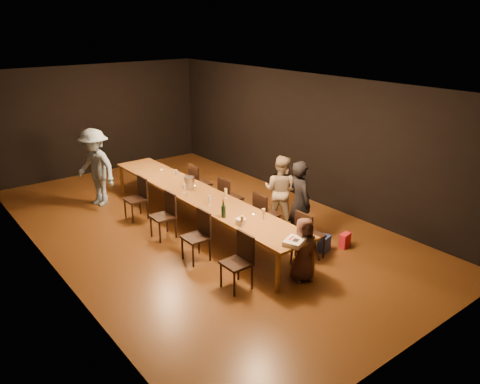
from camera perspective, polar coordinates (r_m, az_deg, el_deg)
ground at (r=10.00m, az=-4.99°, el=-4.19°), size 10.00×10.00×0.00m
room_shell at (r=9.33m, az=-5.38°, el=7.48°), size 6.04×10.04×3.02m
table at (r=9.73m, az=-5.11°, el=-0.43°), size 0.90×6.00×0.75m
chair_right_0 at (r=8.62m, az=8.57°, el=-5.13°), size 0.42×0.42×0.93m
chair_right_1 at (r=9.41m, az=3.30°, el=-2.70°), size 0.42×0.42×0.93m
chair_right_2 at (r=10.27m, az=-1.10°, el=-0.63°), size 0.42×0.42×0.93m
chair_right_3 at (r=11.19m, az=-4.80°, el=1.11°), size 0.42×0.42×0.93m
chair_left_0 at (r=7.60m, az=-0.45°, el=-8.60°), size 0.42×0.42×0.93m
chair_left_1 at (r=8.47m, az=-5.43°, el=-5.47°), size 0.42×0.42×0.93m
chair_left_2 at (r=9.42m, az=-9.40°, el=-2.91°), size 0.42×0.42×0.93m
chair_left_3 at (r=10.42m, az=-12.62°, el=-0.82°), size 0.42×0.42×0.93m
woman_birthday at (r=9.06m, az=7.30°, el=-1.28°), size 0.53×0.68×1.66m
woman_tan at (r=9.87m, az=4.96°, el=0.22°), size 0.83×0.91×1.51m
man_blue at (r=11.34m, az=-17.19°, el=2.88°), size 0.99×1.32×1.82m
child at (r=7.86m, az=7.77°, el=-6.97°), size 0.63×0.52×1.12m
gift_bag_red at (r=9.26m, az=12.68°, el=-5.78°), size 0.26×0.17×0.28m
gift_bag_blue at (r=9.02m, az=10.22°, el=-6.23°), size 0.29×0.23×0.31m
birthday_cake at (r=7.58m, az=6.65°, el=-6.05°), size 0.43×0.39×0.08m
plate_stack at (r=8.24m, az=0.10°, el=-3.58°), size 0.19×0.19×0.10m
champagne_bottle at (r=8.47m, az=-2.03°, el=-2.00°), size 0.11×0.11×0.35m
ice_bucket at (r=10.01m, az=-6.21°, el=1.18°), size 0.27×0.27×0.25m
wineglass_0 at (r=8.10m, az=0.27°, el=-3.61°), size 0.06×0.06×0.21m
wineglass_1 at (r=8.41m, az=2.89°, el=-2.70°), size 0.06×0.06×0.21m
wineglass_2 at (r=9.03m, az=-3.75°, el=-1.05°), size 0.06×0.06×0.21m
wineglass_3 at (r=9.39m, az=-1.75°, el=-0.16°), size 0.06×0.06×0.21m
wineglass_4 at (r=9.72m, az=-6.83°, el=0.42°), size 0.06×0.06×0.21m
wineglass_5 at (r=10.64m, az=-7.78°, el=2.15°), size 0.06×0.06×0.21m
tealight_near at (r=8.58m, az=1.63°, el=-2.84°), size 0.05×0.05×0.03m
tealight_mid at (r=10.08m, az=-5.57°, el=0.68°), size 0.05×0.05×0.03m
tealight_far at (r=11.27m, az=-9.56°, el=2.63°), size 0.05×0.05×0.03m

